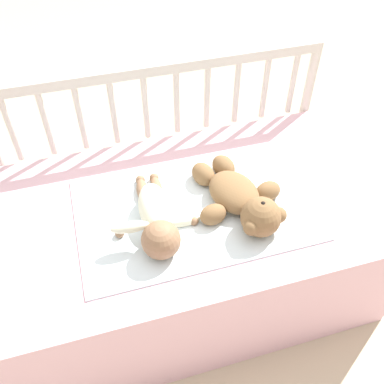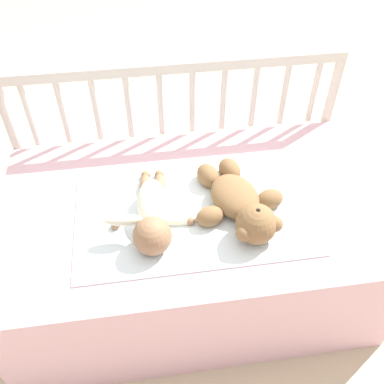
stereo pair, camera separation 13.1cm
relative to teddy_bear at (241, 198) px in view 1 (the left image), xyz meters
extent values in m
plane|color=#C6B293|center=(-0.14, 0.06, -0.47)|extent=(12.00, 12.00, 0.00)
cube|color=#EDB7C6|center=(-0.14, 0.06, -0.26)|extent=(1.22, 0.72, 0.43)
cylinder|color=beige|center=(-0.73, 0.44, -0.12)|extent=(0.04, 0.04, 0.71)
cylinder|color=beige|center=(0.45, 0.44, -0.12)|extent=(0.04, 0.04, 0.71)
cube|color=beige|center=(-0.14, 0.44, 0.22)|extent=(1.18, 0.03, 0.04)
cylinder|color=beige|center=(-0.65, 0.44, 0.08)|extent=(0.02, 0.02, 0.25)
cylinder|color=beige|center=(-0.54, 0.44, 0.08)|extent=(0.02, 0.02, 0.25)
cylinder|color=beige|center=(-0.43, 0.44, 0.08)|extent=(0.02, 0.02, 0.25)
cylinder|color=beige|center=(-0.31, 0.44, 0.08)|extent=(0.02, 0.02, 0.25)
cylinder|color=beige|center=(-0.20, 0.44, 0.08)|extent=(0.02, 0.02, 0.25)
cylinder|color=beige|center=(-0.08, 0.44, 0.08)|extent=(0.02, 0.02, 0.25)
cylinder|color=beige|center=(0.03, 0.44, 0.08)|extent=(0.02, 0.02, 0.25)
cylinder|color=beige|center=(0.15, 0.44, 0.08)|extent=(0.02, 0.02, 0.25)
cylinder|color=beige|center=(0.26, 0.44, 0.08)|extent=(0.02, 0.02, 0.25)
cylinder|color=beige|center=(0.38, 0.44, 0.08)|extent=(0.02, 0.02, 0.25)
cube|color=white|center=(-0.14, 0.04, -0.04)|extent=(0.72, 0.47, 0.01)
ellipsoid|color=olive|center=(-0.01, 0.04, -0.01)|extent=(0.18, 0.22, 0.08)
sphere|color=olive|center=(0.02, -0.10, 0.01)|extent=(0.12, 0.12, 0.12)
sphere|color=beige|center=(0.02, -0.10, 0.05)|extent=(0.05, 0.05, 0.05)
sphere|color=black|center=(0.02, -0.10, 0.07)|extent=(0.02, 0.02, 0.02)
sphere|color=olive|center=(0.07, -0.11, 0.02)|extent=(0.05, 0.05, 0.05)
sphere|color=olive|center=(-0.02, -0.13, 0.02)|extent=(0.05, 0.05, 0.05)
ellipsoid|color=olive|center=(0.10, 0.02, -0.01)|extent=(0.10, 0.08, 0.06)
ellipsoid|color=olive|center=(-0.10, -0.03, -0.01)|extent=(0.10, 0.08, 0.06)
ellipsoid|color=olive|center=(0.00, 0.16, -0.01)|extent=(0.09, 0.11, 0.07)
ellipsoid|color=olive|center=(-0.07, 0.15, -0.01)|extent=(0.09, 0.11, 0.07)
ellipsoid|color=#EAEACC|center=(-0.26, 0.04, 0.00)|extent=(0.11, 0.20, 0.09)
sphere|color=#936B4C|center=(-0.27, -0.10, 0.01)|extent=(0.11, 0.11, 0.11)
ellipsoid|color=#EAEACC|center=(-0.19, -0.02, -0.03)|extent=(0.11, 0.04, 0.03)
ellipsoid|color=#EAEACC|center=(-0.35, -0.05, 0.03)|extent=(0.11, 0.04, 0.03)
sphere|color=#936B4C|center=(-0.16, -0.02, -0.03)|extent=(0.03, 0.03, 0.03)
sphere|color=#936B4C|center=(-0.38, -0.01, -0.03)|extent=(0.03, 0.03, 0.03)
ellipsoid|color=#936B4C|center=(-0.23, 0.14, -0.03)|extent=(0.04, 0.11, 0.04)
ellipsoid|color=#936B4C|center=(-0.28, 0.14, -0.03)|extent=(0.04, 0.11, 0.04)
sphere|color=#936B4C|center=(-0.23, 0.19, -0.03)|extent=(0.03, 0.03, 0.03)
sphere|color=#936B4C|center=(-0.28, 0.20, -0.03)|extent=(0.03, 0.03, 0.03)
camera|label=1|loc=(-0.40, -0.83, 0.94)|focal=40.00mm
camera|label=2|loc=(-0.27, -0.86, 0.94)|focal=40.00mm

